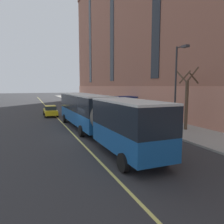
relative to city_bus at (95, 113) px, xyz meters
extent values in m
plane|color=#303033|center=(-0.76, -0.06, -2.08)|extent=(260.00, 260.00, 0.00)
cube|color=#9E9B93|center=(8.69, 2.94, -2.00)|extent=(5.23, 160.00, 0.15)
cube|color=tan|center=(11.23, -0.06, 0.12)|extent=(0.14, 110.00, 4.40)
cube|color=navy|center=(9.70, 14.54, 0.52)|extent=(3.20, 3.40, 0.24)
cube|color=#1E232B|center=(11.25, 24.69, 15.66)|extent=(0.10, 2.00, 24.51)
cube|color=#1E232B|center=(11.25, 41.19, 15.66)|extent=(0.10, 2.00, 24.51)
cube|color=#19569E|center=(-0.08, 3.73, -0.82)|extent=(2.73, 12.35, 1.28)
cube|color=black|center=(-0.08, 3.73, 0.60)|extent=(2.74, 12.35, 1.56)
cube|color=silver|center=(-0.08, 3.73, 1.44)|extent=(2.75, 12.35, 0.12)
cube|color=#19232D|center=(-0.21, 9.91, 0.44)|extent=(2.27, 0.13, 1.17)
cube|color=orange|center=(-0.21, 9.92, 1.20)|extent=(1.73, 0.10, 0.28)
cube|color=black|center=(-0.21, 9.93, -1.36)|extent=(2.42, 0.17, 0.24)
cube|color=white|center=(-1.07, 9.91, -1.11)|extent=(0.28, 0.07, 0.18)
cube|color=white|center=(0.66, 9.95, -1.11)|extent=(0.28, 0.07, 0.18)
cylinder|color=#595651|center=(0.06, -2.92, -0.04)|extent=(2.37, 1.05, 2.35)
cube|color=#19569E|center=(0.14, -6.70, -0.82)|extent=(2.61, 6.63, 1.28)
cube|color=black|center=(0.14, -6.70, 0.60)|extent=(2.62, 6.63, 1.56)
cube|color=silver|center=(0.14, -6.70, 1.44)|extent=(2.63, 6.63, 0.12)
cylinder|color=black|center=(-1.40, 8.01, -1.58)|extent=(0.32, 1.01, 1.00)
cylinder|color=black|center=(1.07, 8.06, -1.58)|extent=(0.32, 1.01, 1.00)
cylinder|color=black|center=(-1.24, 0.02, -1.58)|extent=(0.32, 1.01, 1.00)
cylinder|color=black|center=(1.23, 0.07, -1.58)|extent=(0.32, 1.01, 1.00)
cylinder|color=black|center=(-1.06, -8.54, -1.58)|extent=(0.32, 1.01, 1.00)
cylinder|color=black|center=(1.41, -8.49, -1.58)|extent=(0.32, 1.01, 1.00)
cube|color=black|center=(4.73, 26.32, -1.44)|extent=(1.86, 4.76, 0.64)
cube|color=#232D38|center=(4.73, 26.08, -0.84)|extent=(1.61, 2.15, 0.56)
cube|color=black|center=(4.73, 26.08, -0.54)|extent=(1.58, 2.05, 0.04)
cylinder|color=black|center=(3.83, 27.78, -1.76)|extent=(0.23, 0.64, 0.64)
cylinder|color=black|center=(5.60, 27.80, -1.76)|extent=(0.23, 0.64, 0.64)
cylinder|color=black|center=(3.86, 24.84, -1.76)|extent=(0.23, 0.64, 0.64)
cylinder|color=black|center=(5.63, 24.86, -1.76)|extent=(0.23, 0.64, 0.64)
cube|color=#B21E19|center=(4.73, 4.26, -1.44)|extent=(1.80, 4.39, 0.64)
cube|color=#232D38|center=(4.73, 4.04, -0.84)|extent=(1.55, 1.99, 0.56)
cube|color=#B21E19|center=(4.73, 4.04, -0.54)|extent=(1.51, 1.90, 0.04)
cylinder|color=black|center=(3.92, 5.63, -1.76)|extent=(0.23, 0.64, 0.64)
cylinder|color=black|center=(5.60, 5.59, -1.76)|extent=(0.23, 0.64, 0.64)
cylinder|color=black|center=(3.87, 2.93, -1.76)|extent=(0.23, 0.64, 0.64)
cylinder|color=black|center=(5.55, 2.90, -1.76)|extent=(0.23, 0.64, 0.64)
cube|color=navy|center=(4.80, 17.44, -1.44)|extent=(1.80, 4.27, 0.64)
cube|color=#232D38|center=(4.80, 17.23, -0.84)|extent=(1.57, 1.93, 0.56)
cube|color=navy|center=(4.80, 17.23, -0.54)|extent=(1.53, 1.85, 0.04)
cylinder|color=black|center=(3.93, 18.75, -1.76)|extent=(0.23, 0.64, 0.64)
cylinder|color=black|center=(5.65, 18.77, -1.76)|extent=(0.23, 0.64, 0.64)
cylinder|color=black|center=(3.95, 16.11, -1.76)|extent=(0.23, 0.64, 0.64)
cylinder|color=black|center=(5.68, 16.13, -1.76)|extent=(0.23, 0.64, 0.64)
cube|color=yellow|center=(-2.39, 14.75, -1.44)|extent=(1.80, 4.82, 0.64)
cube|color=#232D38|center=(-2.39, 14.51, -0.84)|extent=(1.55, 2.18, 0.56)
cube|color=yellow|center=(-2.39, 14.51, -0.54)|extent=(1.51, 2.08, 0.04)
cylinder|color=black|center=(-3.21, 16.25, -1.76)|extent=(0.23, 0.64, 0.64)
cylinder|color=black|center=(-1.52, 16.22, -1.76)|extent=(0.23, 0.64, 0.64)
cylinder|color=black|center=(-3.25, 13.28, -1.76)|extent=(0.23, 0.64, 0.64)
cylinder|color=black|center=(-1.57, 13.25, -1.76)|extent=(0.23, 0.64, 0.64)
cylinder|color=brown|center=(8.99, -1.23, 0.44)|extent=(0.32, 0.32, 4.75)
cylinder|color=brown|center=(9.64, -1.07, 3.36)|extent=(0.48, 1.44, 1.59)
cylinder|color=brown|center=(9.11, -0.71, 3.22)|extent=(1.19, 0.41, 1.31)
cylinder|color=brown|center=(8.20, -1.31, 3.24)|extent=(0.31, 1.67, 1.35)
cylinder|color=brown|center=(9.17, -1.90, 3.07)|extent=(1.45, 0.52, 1.03)
cylinder|color=#2D2D30|center=(6.68, -2.47, 1.89)|extent=(0.16, 0.16, 7.63)
cylinder|color=#2D2D30|center=(6.68, -3.02, 5.60)|extent=(0.10, 1.10, 0.10)
cube|color=#3D3D3F|center=(6.68, -3.57, 5.55)|extent=(0.36, 0.60, 0.20)
cube|color=#E0D66B|center=(-1.70, 2.94, -2.07)|extent=(0.16, 140.00, 0.01)
camera|label=1|loc=(-5.51, -18.39, 2.33)|focal=35.00mm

